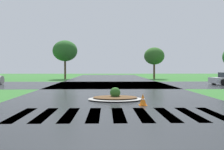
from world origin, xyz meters
The scene contains 6 objects.
asphalt_roadway centered at (0.00, 10.00, 0.00)m, with size 11.36×80.00×0.01m, color #232628.
asphalt_cross_road centered at (0.00, 19.89, 0.00)m, with size 90.00×10.23×0.01m, color #232628.
crosswalk_stripes centered at (0.00, 4.39, 0.00)m, with size 7.65×2.95×0.01m.
median_island centered at (0.03, 8.45, 0.13)m, with size 2.90×2.12×0.68m.
traffic_cone centered at (1.22, 6.53, 0.26)m, with size 0.36×0.36×0.54m.
background_treeline centered at (4.08, 31.11, 3.53)m, with size 39.58×5.61×5.63m.
Camera 1 is at (-0.44, -4.75, 1.77)m, focal length 39.89 mm.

